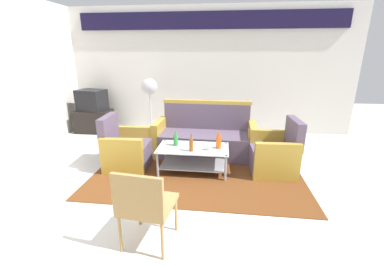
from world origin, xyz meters
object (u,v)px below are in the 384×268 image
cup (209,147)px  tv_stand (94,121)px  couch (205,138)px  armchair_left (127,150)px  bottle_green (176,140)px  bottle_brown (191,145)px  coffee_table (193,156)px  television (92,100)px  pedestal_fan (150,90)px  armchair_right (274,154)px  wicker_chair (144,203)px  bottle_orange (219,142)px

cup → tv_stand: (-2.84, 1.92, -0.20)m
couch → tv_stand: 2.92m
armchair_left → bottle_green: bearing=86.3°
bottle_brown → cup: bottle_brown is taller
coffee_table → television: television is taller
pedestal_fan → armchair_left: bearing=-87.1°
couch → pedestal_fan: 1.90m
bottle_green → armchair_right: bearing=4.1°
bottle_green → cup: bearing=-14.1°
armchair_right → cup: (-1.01, -0.25, 0.17)m
armchair_right → wicker_chair: (-1.52, -1.88, 0.21)m
bottle_green → television: 2.92m
armchair_right → wicker_chair: size_ratio=1.01×
coffee_table → bottle_orange: 0.46m
bottle_brown → couch: bearing=81.1°
bottle_green → wicker_chair: 1.77m
television → cup: bearing=157.4°
bottle_brown → wicker_chair: bearing=-99.0°
bottle_brown → cup: bearing=16.0°
bottle_brown → wicker_chair: 1.57m
tv_stand → television: 0.50m
bottle_green → bottle_orange: (0.68, -0.04, 0.01)m
armchair_right → armchair_left: bearing=89.0°
television → wicker_chair: 4.25m
tv_stand → coffee_table: bearing=-35.5°
couch → coffee_table: (-0.13, -0.74, -0.04)m
couch → television: 2.96m
bottle_green → cup: bottle_green is taller
pedestal_fan → cup: bearing=-53.3°
bottle_green → pedestal_fan: bearing=116.8°
bottle_green → wicker_chair: wicker_chair is taller
bottle_green → tv_stand: bottle_green is taller
tv_stand → television: (0.00, 0.00, 0.50)m
couch → bottle_brown: bearing=82.6°
coffee_table → cup: cup is taller
couch → bottle_green: (-0.41, -0.68, 0.19)m
couch → television: size_ratio=2.69×
cup → bottle_green: bearing=165.9°
wicker_chair → coffee_table: bearing=88.0°
armchair_right → tv_stand: bearing=63.4°
cup → wicker_chair: bearing=-107.5°
armchair_left → coffee_table: bearing=83.6°
tv_stand → television: size_ratio=1.18×
armchair_right → pedestal_fan: bearing=52.1°
armchair_left → armchair_right: size_ratio=1.00×
couch → coffee_table: size_ratio=1.65×
armchair_right → television: bearing=63.4°
wicker_chair → bottle_green: bearing=97.5°
armchair_left → bottle_green: armchair_left is taller
coffee_table → bottle_green: 0.37m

